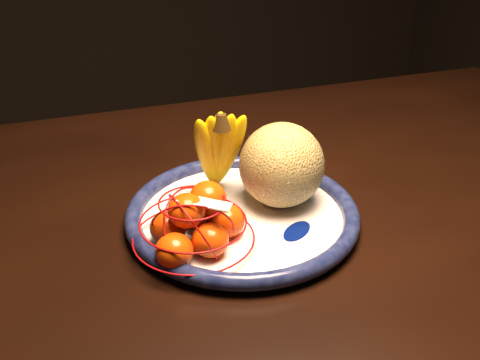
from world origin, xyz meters
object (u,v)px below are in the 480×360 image
object	(u,v)px
banana_bunch	(218,147)
mandarin_bag	(196,224)
cantaloupe	(282,165)
dining_table	(260,244)
fruit_bowl	(242,215)

from	to	relation	value
banana_bunch	mandarin_bag	distance (m)	0.15
cantaloupe	banana_bunch	size ratio (longest dim) A/B	0.81
dining_table	cantaloupe	world-z (taller)	cantaloupe
mandarin_bag	cantaloupe	bearing A→B (deg)	21.37
cantaloupe	banana_bunch	world-z (taller)	banana_bunch
cantaloupe	banana_bunch	bearing A→B (deg)	143.65
mandarin_bag	banana_bunch	bearing A→B (deg)	58.30
dining_table	mandarin_bag	bearing A→B (deg)	-144.25
dining_table	banana_bunch	xyz separation A→B (m)	(-0.06, 0.03, 0.18)
fruit_bowl	banana_bunch	size ratio (longest dim) A/B	2.19
banana_bunch	mandarin_bag	world-z (taller)	banana_bunch
banana_bunch	fruit_bowl	bearing A→B (deg)	-74.69
banana_bunch	dining_table	bearing A→B (deg)	-21.14
dining_table	cantaloupe	distance (m)	0.16
dining_table	fruit_bowl	xyz separation A→B (m)	(-0.05, -0.04, 0.10)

